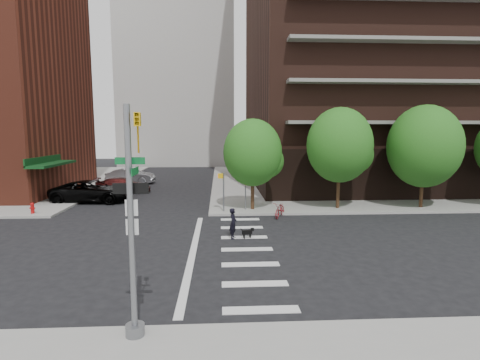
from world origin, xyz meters
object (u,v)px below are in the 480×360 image
fire_hydrant (32,207)px  parked_car_silver (131,176)px  parked_car_black (92,191)px  parked_car_maroon (123,185)px  scooter (280,210)px  traffic_signal (133,241)px  dog_walker (233,223)px

fire_hydrant → parked_car_silver: size_ratio=0.15×
parked_car_silver → parked_car_black: bearing=-179.3°
parked_car_black → parked_car_maroon: bearing=-14.1°
scooter → traffic_signal: bearing=-89.2°
parked_car_maroon → scooter: parked_car_maroon is taller
parked_car_maroon → parked_car_silver: 6.10m
traffic_signal → dog_walker: traffic_signal is taller
parked_car_silver → dog_walker: size_ratio=3.12×
dog_walker → parked_car_silver: bearing=38.0°
parked_car_silver → scooter: bearing=-137.2°
parked_car_maroon → scooter: size_ratio=2.55×
parked_car_silver → dog_walker: parked_car_silver is taller
traffic_signal → parked_car_maroon: 25.20m
parked_car_black → parked_car_maroon: parked_car_black is taller
fire_hydrant → parked_car_maroon: size_ratio=0.15×
parked_car_maroon → dog_walker: (9.34, -14.93, 0.10)m
parked_car_maroon → dog_walker: 17.61m
fire_hydrant → parked_car_black: (2.30, 4.69, 0.29)m
fire_hydrant → parked_car_maroon: bearing=68.2°
parked_car_maroon → parked_car_silver: parked_car_silver is taller
traffic_signal → fire_hydrant: (-10.03, 15.29, -2.15)m
parked_car_maroon → parked_car_black: bearing=159.5°
fire_hydrant → dog_walker: (12.92, -5.94, 0.24)m
scooter → dog_walker: (-3.18, -4.64, 0.30)m
scooter → parked_car_maroon: bearing=164.8°
parked_car_black → scooter: 15.05m
parked_car_silver → dog_walker: bearing=-150.6°
fire_hydrant → parked_car_maroon: (3.59, 8.99, 0.14)m
parked_car_maroon → scooter: bearing=-133.2°
parked_car_maroon → fire_hydrant: bearing=154.4°
fire_hydrant → parked_car_maroon: parked_car_maroon is taller
traffic_signal → parked_car_maroon: (-6.45, 24.28, -2.00)m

